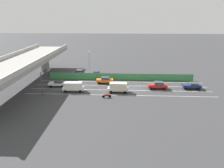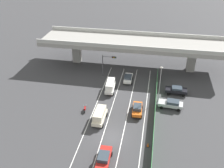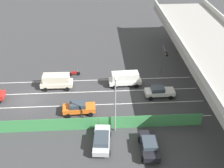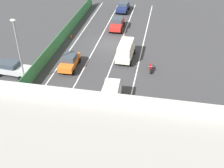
% 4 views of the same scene
% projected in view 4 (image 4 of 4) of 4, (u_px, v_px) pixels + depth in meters
% --- Properties ---
extents(ground_plane, '(300.00, 300.00, 0.00)m').
position_uv_depth(ground_plane, '(109.00, 44.00, 40.66)').
color(ground_plane, '#38383A').
extents(lane_line_left_edge, '(0.14, 42.91, 0.01)m').
position_uv_depth(lane_line_left_edge, '(140.00, 59.00, 37.08)').
color(lane_line_left_edge, silver).
rests_on(lane_line_left_edge, ground).
extents(lane_line_mid_left, '(0.14, 42.91, 0.01)m').
position_uv_depth(lane_line_mid_left, '(115.00, 56.00, 37.59)').
color(lane_line_mid_left, silver).
rests_on(lane_line_mid_left, ground).
extents(lane_line_mid_right, '(0.14, 42.91, 0.01)m').
position_uv_depth(lane_line_mid_right, '(92.00, 54.00, 38.10)').
color(lane_line_mid_right, silver).
rests_on(lane_line_mid_right, ground).
extents(lane_line_right_edge, '(0.14, 42.91, 0.01)m').
position_uv_depth(lane_line_right_edge, '(68.00, 52.00, 38.61)').
color(lane_line_right_edge, silver).
rests_on(lane_line_right_edge, ground).
extents(elevated_overpass, '(44.72, 10.28, 7.44)m').
position_uv_depth(elevated_overpass, '(8.00, 160.00, 15.46)').
color(elevated_overpass, gray).
rests_on(elevated_overpass, ground).
extents(green_fence, '(0.10, 39.01, 1.82)m').
position_uv_depth(green_fence, '(55.00, 45.00, 38.39)').
color(green_fence, '#3D8E4C').
rests_on(green_fence, ground).
extents(car_van_white, '(2.13, 4.94, 2.23)m').
position_uv_depth(car_van_white, '(110.00, 98.00, 27.92)').
color(car_van_white, silver).
rests_on(car_van_white, ground).
extents(car_sedan_red, '(2.05, 4.57, 1.78)m').
position_uv_depth(car_sedan_red, '(117.00, 23.00, 44.60)').
color(car_sedan_red, red).
rests_on(car_sedan_red, ground).
extents(car_van_cream, '(2.13, 4.78, 2.27)m').
position_uv_depth(car_van_cream, '(126.00, 50.00, 36.34)').
color(car_van_cream, beige).
rests_on(car_van_cream, ground).
extents(car_taxi_orange, '(2.07, 4.34, 1.70)m').
position_uv_depth(car_taxi_orange, '(69.00, 61.00, 34.63)').
color(car_taxi_orange, orange).
rests_on(car_taxi_orange, ground).
extents(car_sedan_navy, '(2.09, 4.34, 1.57)m').
position_uv_depth(car_sedan_navy, '(123.00, 7.00, 51.39)').
color(car_sedan_navy, navy).
rests_on(car_sedan_navy, ground).
extents(car_sedan_white, '(2.00, 4.25, 1.62)m').
position_uv_depth(car_sedan_white, '(64.00, 128.00, 24.88)').
color(car_sedan_white, white).
rests_on(car_sedan_white, ground).
extents(motorcycle, '(0.60, 1.94, 0.93)m').
position_uv_depth(motorcycle, '(150.00, 67.00, 34.31)').
color(motorcycle, black).
rests_on(motorcycle, ground).
extents(parked_wagon_silver, '(4.74, 2.36, 1.66)m').
position_uv_depth(parked_wagon_silver, '(11.00, 68.00, 33.29)').
color(parked_wagon_silver, '#B2B5B7').
rests_on(parked_wagon_silver, ground).
extents(traffic_light, '(3.23, 0.43, 5.35)m').
position_uv_depth(traffic_light, '(118.00, 121.00, 21.25)').
color(traffic_light, '#47474C').
rests_on(traffic_light, ground).
extents(street_lamp, '(0.60, 0.36, 7.73)m').
position_uv_depth(street_lamp, '(18.00, 48.00, 29.45)').
color(street_lamp, gray).
rests_on(street_lamp, ground).
extents(traffic_cone, '(0.47, 0.47, 0.73)m').
position_uv_depth(traffic_cone, '(71.00, 36.00, 42.20)').
color(traffic_cone, orange).
rests_on(traffic_cone, ground).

